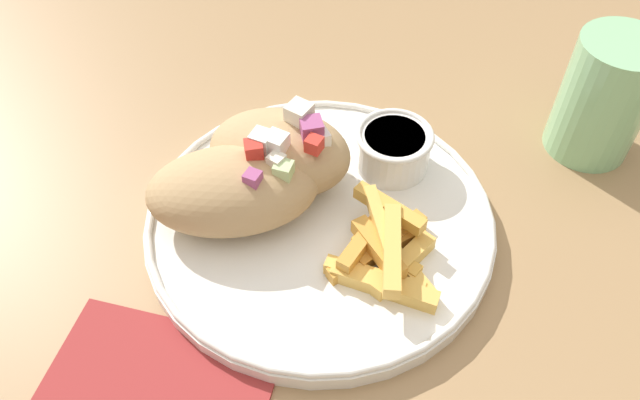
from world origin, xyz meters
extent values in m
cube|color=#9E7A51|center=(0.00, 0.00, 0.73)|extent=(1.12, 1.12, 0.04)
cylinder|color=#9E7A51|center=(-0.49, 0.49, 0.35)|extent=(0.06, 0.06, 0.71)
cube|color=maroon|center=(-0.05, -0.21, 0.75)|extent=(0.16, 0.11, 0.00)
cylinder|color=white|center=(-0.01, -0.05, 0.75)|extent=(0.28, 0.28, 0.01)
torus|color=white|center=(-0.01, -0.05, 0.76)|extent=(0.27, 0.27, 0.01)
ellipsoid|color=tan|center=(-0.07, -0.07, 0.79)|extent=(0.15, 0.14, 0.06)
cube|color=#B7D693|center=(-0.03, -0.06, 0.81)|extent=(0.01, 0.01, 0.01)
cube|color=silver|center=(-0.04, -0.05, 0.82)|extent=(0.01, 0.01, 0.01)
cube|color=white|center=(-0.06, -0.04, 0.82)|extent=(0.02, 0.02, 0.02)
cube|color=#A34C84|center=(-0.05, -0.08, 0.81)|extent=(0.01, 0.01, 0.01)
cube|color=red|center=(-0.06, -0.05, 0.82)|extent=(0.02, 0.02, 0.01)
cube|color=white|center=(-0.05, -0.04, 0.82)|extent=(0.02, 0.02, 0.02)
ellipsoid|color=tan|center=(-0.06, -0.02, 0.79)|extent=(0.13, 0.11, 0.06)
cube|color=#A34C84|center=(-0.03, -0.02, 0.82)|extent=(0.02, 0.02, 0.02)
cube|color=red|center=(-0.02, -0.03, 0.82)|extent=(0.01, 0.01, 0.01)
cube|color=silver|center=(-0.04, -0.01, 0.82)|extent=(0.02, 0.02, 0.02)
cube|color=white|center=(-0.02, -0.02, 0.81)|extent=(0.02, 0.02, 0.02)
cube|color=#E5B251|center=(0.07, -0.07, 0.77)|extent=(0.03, 0.07, 0.01)
cube|color=#E5B251|center=(0.06, -0.06, 0.76)|extent=(0.07, 0.05, 0.01)
cube|color=#E5B251|center=(0.05, -0.08, 0.76)|extent=(0.07, 0.02, 0.01)
cube|color=gold|center=(0.05, -0.06, 0.76)|extent=(0.05, 0.08, 0.01)
cube|color=gold|center=(0.05, -0.06, 0.77)|extent=(0.06, 0.02, 0.01)
cube|color=gold|center=(0.05, -0.05, 0.77)|extent=(0.04, 0.07, 0.01)
cube|color=#E5B251|center=(0.06, -0.09, 0.77)|extent=(0.08, 0.02, 0.01)
cube|color=#E5B251|center=(0.06, -0.07, 0.78)|extent=(0.04, 0.07, 0.01)
cube|color=gold|center=(0.05, -0.07, 0.78)|extent=(0.05, 0.04, 0.01)
cube|color=gold|center=(0.04, -0.03, 0.78)|extent=(0.06, 0.03, 0.01)
cube|color=gold|center=(0.04, -0.06, 0.78)|extent=(0.02, 0.07, 0.01)
cube|color=#E5B251|center=(0.04, -0.05, 0.78)|extent=(0.05, 0.06, 0.01)
cylinder|color=white|center=(0.02, 0.03, 0.78)|extent=(0.06, 0.06, 0.03)
cylinder|color=beige|center=(0.02, 0.03, 0.79)|extent=(0.05, 0.05, 0.01)
torus|color=white|center=(0.02, 0.03, 0.79)|extent=(0.06, 0.06, 0.00)
cylinder|color=#8CCC93|center=(0.17, 0.14, 0.80)|extent=(0.07, 0.07, 0.11)
cylinder|color=silver|center=(0.17, 0.14, 0.78)|extent=(0.06, 0.06, 0.07)
camera|label=1|loc=(0.12, -0.33, 1.14)|focal=35.00mm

